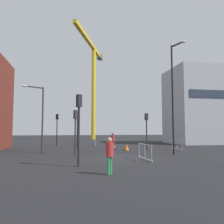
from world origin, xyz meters
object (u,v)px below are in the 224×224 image
(traffic_cone_by_barrier, at_px, (127,148))
(traffic_light_median, at_px, (146,125))
(traffic_light_near, at_px, (79,118))
(traffic_cone_orange, at_px, (114,146))
(traffic_light_far, at_px, (75,125))
(construction_crane, at_px, (93,74))
(traffic_light_corner, at_px, (57,124))
(pedestrian_waiting, at_px, (110,153))
(streetlamp_tall, at_px, (174,91))
(traffic_light_crosswalk, at_px, (77,123))
(streetlamp_short, at_px, (40,112))
(pedestrian_walking, at_px, (113,140))

(traffic_cone_by_barrier, bearing_deg, traffic_light_median, 0.34)
(traffic_light_near, relative_size, traffic_cone_orange, 8.39)
(traffic_light_median, bearing_deg, traffic_light_far, -154.01)
(construction_crane, relative_size, traffic_cone_orange, 43.81)
(traffic_light_corner, distance_m, pedestrian_waiting, 20.99)
(streetlamp_tall, height_order, traffic_cone_orange, streetlamp_tall)
(traffic_light_crosswalk, xyz_separation_m, traffic_light_median, (6.74, -3.16, -0.27))
(traffic_light_median, relative_size, pedestrian_waiting, 2.22)
(traffic_light_corner, relative_size, traffic_cone_orange, 8.63)
(construction_crane, bearing_deg, traffic_cone_by_barrier, -88.88)
(streetlamp_short, distance_m, traffic_cone_by_barrier, 8.87)
(streetlamp_short, xyz_separation_m, traffic_light_far, (3.06, -2.46, -1.13))
(construction_crane, relative_size, pedestrian_walking, 12.20)
(pedestrian_waiting, bearing_deg, traffic_light_corner, 99.13)
(construction_crane, relative_size, traffic_light_crosswalk, 5.02)
(traffic_light_near, xyz_separation_m, pedestrian_waiting, (1.29, -2.52, -1.71))
(traffic_light_near, bearing_deg, traffic_cone_orange, 70.60)
(streetlamp_short, xyz_separation_m, traffic_light_median, (10.23, 1.04, -1.07))
(traffic_light_crosswalk, distance_m, traffic_cone_by_barrier, 6.19)
(streetlamp_short, bearing_deg, traffic_light_corner, 83.94)
(construction_crane, height_order, traffic_cone_by_barrier, construction_crane)
(traffic_light_crosswalk, bearing_deg, pedestrian_walking, -22.67)
(traffic_light_near, distance_m, pedestrian_waiting, 3.31)
(pedestrian_walking, bearing_deg, streetlamp_tall, -57.87)
(traffic_light_corner, distance_m, traffic_cone_orange, 8.80)
(streetlamp_short, height_order, traffic_light_far, streetlamp_short)
(traffic_light_median, xyz_separation_m, pedestrian_waiting, (-5.86, -11.78, -1.53))
(streetlamp_tall, xyz_separation_m, traffic_light_far, (-7.97, 1.10, -2.76))
(streetlamp_tall, xyz_separation_m, traffic_light_median, (-0.80, 4.60, -2.70))
(construction_crane, distance_m, pedestrian_walking, 29.15)
(streetlamp_short, bearing_deg, traffic_cone_orange, 31.21)
(traffic_light_corner, xyz_separation_m, traffic_light_near, (2.03, -18.12, -0.07))
(streetlamp_tall, bearing_deg, traffic_light_corner, 126.54)
(traffic_light_crosswalk, bearing_deg, traffic_light_far, -93.65)
(streetlamp_short, bearing_deg, pedestrian_waiting, -67.86)
(streetlamp_tall, bearing_deg, traffic_cone_by_barrier, 121.91)
(traffic_light_median, bearing_deg, pedestrian_waiting, -116.44)
(traffic_light_corner, bearing_deg, construction_crane, 70.60)
(traffic_cone_by_barrier, bearing_deg, pedestrian_walking, 122.73)
(traffic_light_median, bearing_deg, construction_crane, 95.38)
(construction_crane, xyz_separation_m, traffic_light_far, (-4.58, -31.05, -11.91))
(pedestrian_walking, xyz_separation_m, pedestrian_waiting, (-2.73, -13.43, -0.03))
(streetlamp_tall, bearing_deg, pedestrian_walking, 122.13)
(traffic_light_near, bearing_deg, traffic_cone_by_barrier, 61.14)
(streetlamp_short, xyz_separation_m, traffic_cone_by_barrier, (8.17, 1.03, -3.28))
(streetlamp_short, bearing_deg, pedestrian_walking, 20.76)
(streetlamp_tall, bearing_deg, traffic_light_crosswalk, 134.19)
(traffic_light_far, relative_size, pedestrian_waiting, 2.16)
(traffic_light_crosswalk, bearing_deg, construction_crane, 80.34)
(construction_crane, relative_size, traffic_cone_by_barrier, 33.50)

